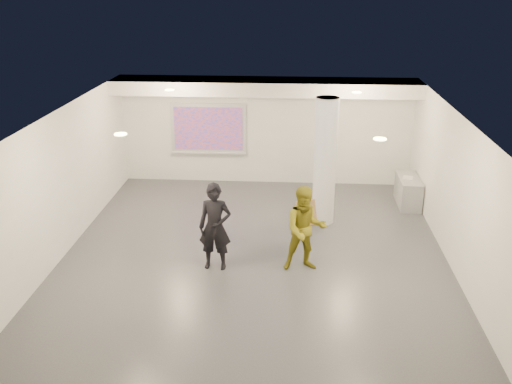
# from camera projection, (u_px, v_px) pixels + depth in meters

# --- Properties ---
(floor) EXTENTS (8.00, 9.00, 0.01)m
(floor) POSITION_uv_depth(u_px,v_px,m) (255.00, 254.00, 12.08)
(floor) COLOR #3B3E43
(floor) RESTS_ON ground
(ceiling) EXTENTS (8.00, 9.00, 0.01)m
(ceiling) POSITION_uv_depth(u_px,v_px,m) (255.00, 115.00, 11.01)
(ceiling) COLOR white
(ceiling) RESTS_ON floor
(wall_back) EXTENTS (8.00, 0.01, 3.00)m
(wall_back) POSITION_uv_depth(u_px,v_px,m) (266.00, 131.00, 15.74)
(wall_back) COLOR silver
(wall_back) RESTS_ON floor
(wall_front) EXTENTS (8.00, 0.01, 3.00)m
(wall_front) POSITION_uv_depth(u_px,v_px,m) (230.00, 309.00, 7.36)
(wall_front) COLOR silver
(wall_front) RESTS_ON floor
(wall_left) EXTENTS (0.01, 9.00, 3.00)m
(wall_left) POSITION_uv_depth(u_px,v_px,m) (62.00, 183.00, 11.80)
(wall_left) COLOR silver
(wall_left) RESTS_ON floor
(wall_right) EXTENTS (0.01, 9.00, 3.00)m
(wall_right) POSITION_uv_depth(u_px,v_px,m) (456.00, 192.00, 11.29)
(wall_right) COLOR silver
(wall_right) RESTS_ON floor
(soffit_band) EXTENTS (8.00, 1.10, 0.36)m
(soffit_band) POSITION_uv_depth(u_px,v_px,m) (265.00, 87.00, 14.76)
(soffit_band) COLOR silver
(soffit_band) RESTS_ON ceiling
(downlight_nw) EXTENTS (0.22, 0.22, 0.02)m
(downlight_nw) POSITION_uv_depth(u_px,v_px,m) (169.00, 90.00, 13.49)
(downlight_nw) COLOR #E7E27A
(downlight_nw) RESTS_ON ceiling
(downlight_ne) EXTENTS (0.22, 0.22, 0.02)m
(downlight_ne) POSITION_uv_depth(u_px,v_px,m) (357.00, 92.00, 13.21)
(downlight_ne) COLOR #E7E27A
(downlight_ne) RESTS_ON ceiling
(downlight_sw) EXTENTS (0.22, 0.22, 0.02)m
(downlight_sw) POSITION_uv_depth(u_px,v_px,m) (121.00, 134.00, 9.76)
(downlight_sw) COLOR #E7E27A
(downlight_sw) RESTS_ON ceiling
(downlight_se) EXTENTS (0.22, 0.22, 0.02)m
(downlight_se) POSITION_uv_depth(u_px,v_px,m) (380.00, 139.00, 9.48)
(downlight_se) COLOR #E7E27A
(downlight_se) RESTS_ON ceiling
(column) EXTENTS (0.52, 0.52, 3.00)m
(column) POSITION_uv_depth(u_px,v_px,m) (325.00, 162.00, 13.13)
(column) COLOR white
(column) RESTS_ON floor
(projection_screen) EXTENTS (2.10, 0.13, 1.42)m
(projection_screen) POSITION_uv_depth(u_px,v_px,m) (208.00, 129.00, 15.79)
(projection_screen) COLOR silver
(projection_screen) RESTS_ON wall_back
(credenza) EXTENTS (0.53, 1.25, 0.73)m
(credenza) POSITION_uv_depth(u_px,v_px,m) (408.00, 191.00, 14.55)
(credenza) COLOR gray
(credenza) RESTS_ON floor
(papers_stack) EXTENTS (0.32, 0.36, 0.02)m
(papers_stack) POSITION_uv_depth(u_px,v_px,m) (408.00, 178.00, 14.38)
(papers_stack) COLOR silver
(papers_stack) RESTS_ON credenza
(cardboard_back) EXTENTS (0.58, 0.15, 0.63)m
(cardboard_back) POSITION_uv_depth(u_px,v_px,m) (313.00, 212.00, 13.40)
(cardboard_back) COLOR olive
(cardboard_back) RESTS_ON floor
(cardboard_front) EXTENTS (0.54, 0.31, 0.55)m
(cardboard_front) POSITION_uv_depth(u_px,v_px,m) (307.00, 213.00, 13.47)
(cardboard_front) COLOR olive
(cardboard_front) RESTS_ON floor
(woman) EXTENTS (0.67, 0.46, 1.78)m
(woman) POSITION_uv_depth(u_px,v_px,m) (215.00, 227.00, 11.22)
(woman) COLOR black
(woman) RESTS_ON floor
(man) EXTENTS (0.94, 0.79, 1.74)m
(man) POSITION_uv_depth(u_px,v_px,m) (305.00, 229.00, 11.17)
(man) COLOR olive
(man) RESTS_ON floor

